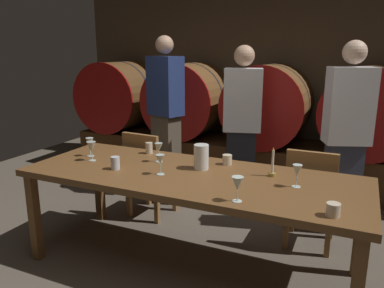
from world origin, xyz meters
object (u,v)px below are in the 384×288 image
Objects in this scene: chair_right at (311,194)px; wine_glass_right at (238,184)px; wine_barrel_far_left at (121,96)px; cup_center_left at (149,148)px; dining_table at (191,182)px; candle_center at (272,168)px; chair_left at (147,170)px; wine_glass_center_left at (159,148)px; guest_center at (242,127)px; guest_left at (166,115)px; pitcher at (201,157)px; wine_glass_center_right at (160,160)px; wine_barrel_left at (189,100)px; cup_far_left at (115,163)px; wine_barrel_center at (269,104)px; wine_glass_left at (91,147)px; wine_barrel_right at (367,110)px; guest_right at (346,138)px; wine_glass_far_right at (297,172)px; cup_far_right at (333,210)px; cup_center_right at (227,160)px; wine_glass_far_left at (90,143)px.

chair_right is 5.59× the size of wine_glass_right.
wine_barrel_far_left is 3.74m from wine_glass_right.
chair_right is 8.92× the size of cup_center_left.
dining_table is 0.61m from candle_center.
wine_glass_right is (2.66, -2.63, -0.11)m from wine_barrel_far_left.
wine_glass_center_left is at bearing 134.47° from chair_left.
guest_left is at bearing -17.25° from guest_center.
chair_right is at bearing 35.71° from pitcher.
wine_glass_center_right is at bearing -51.20° from cup_center_left.
wine_glass_center_right is at bearing 66.47° from guest_center.
wine_glass_center_left is (0.70, -2.10, -0.11)m from wine_barrel_left.
pitcher is 1.92× the size of cup_far_left.
wine_barrel_center reaches higher than wine_glass_left.
wine_glass_center_right is at bearing 38.54° from chair_right.
wine_glass_center_right is at bearing 159.39° from wine_glass_right.
guest_right is at bearing -98.06° from wine_barrel_right.
guest_center is at bearing 117.26° from candle_center.
wine_glass_far_right is 2.01× the size of cup_far_right.
guest_center is 0.98× the size of guest_right.
chair_left is at bearing -117.00° from wine_barrel_center.
wine_glass_center_left reaches higher than chair_right.
cup_center_left is (0.35, -0.96, -0.11)m from guest_left.
chair_right is (1.86, -1.58, -0.50)m from wine_barrel_left.
wine_glass_left is at bearing -129.26° from cup_center_left.
candle_center is (-0.23, -0.50, 0.34)m from chair_right.
cup_center_right is (2.35, -1.94, -0.18)m from wine_barrel_far_left.
chair_left is at bearing -79.94° from wine_barrel_left.
wine_glass_center_left is 1.98× the size of cup_center_right.
cup_center_right is at bearing 16.86° from wine_glass_center_left.
wine_glass_left is at bearing 166.40° from wine_glass_right.
wine_barrel_right is 12.54× the size of cup_center_right.
chair_right is at bearing 179.91° from guest_left.
cup_center_right is at bearing 141.74° from cup_far_right.
wine_glass_center_right is (0.79, -0.18, -0.01)m from wine_glass_far_left.
wine_barrel_center is 2.67m from wine_glass_right.
candle_center is 2.82× the size of cup_far_right.
wine_glass_center_left is (-1.53, -2.10, -0.11)m from wine_barrel_right.
guest_center reaches higher than chair_left.
wine_glass_far_right is (1.82, -2.23, -0.11)m from wine_barrel_left.
guest_right is at bearing -160.78° from chair_left.
guest_left is 1.51m from pitcher.
wine_glass_left is at bearing -45.84° from wine_glass_far_left.
wine_glass_left is 1.93m from cup_far_right.
guest_right is at bearing 26.47° from cup_center_left.
cup_far_left is (-0.60, -0.28, -0.05)m from pitcher.
pitcher is (-0.54, -0.05, 0.03)m from candle_center.
pitcher is (0.03, -1.16, -0.01)m from guest_center.
cup_far_left is (0.49, -2.41, -0.17)m from wine_barrel_left.
wine_glass_left is 0.69m from wine_glass_center_right.
chair_left is at bearing 146.84° from pitcher.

